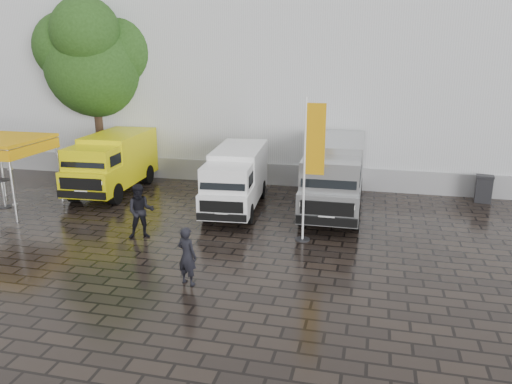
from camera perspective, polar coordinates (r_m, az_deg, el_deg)
ground at (r=15.77m, az=0.95°, el=-6.81°), size 120.00×120.00×0.00m
exhibition_hall at (r=30.21m, az=11.79°, el=15.47°), size 44.00×16.00×12.00m
hall_plinth at (r=22.87m, az=10.24°, el=1.54°), size 44.00×0.15×1.00m
van_yellow at (r=22.84m, az=-16.10°, el=3.08°), size 2.36×5.52×2.50m
van_white at (r=19.60m, az=-2.30°, el=1.38°), size 2.26×5.52×2.33m
van_silver at (r=19.53m, az=8.93°, el=1.71°), size 2.18×6.29×2.71m
canopy_tent at (r=21.61m, az=-27.13°, el=4.99°), size 2.98×2.98×2.83m
flagpole at (r=15.96m, az=6.21°, el=3.25°), size 0.88×0.50×4.72m
tree at (r=26.27m, az=-17.87°, el=14.19°), size 4.88×4.88×8.75m
cocktail_table at (r=22.27m, az=-26.90°, el=-0.17°), size 0.60×0.60×1.14m
wheelie_bin at (r=22.69m, az=24.59°, el=0.36°), size 0.77×0.77×1.12m
person_front at (r=13.51m, az=-7.89°, el=-7.24°), size 0.69×0.56×1.63m
person_tent at (r=17.01m, az=-13.04°, el=-2.17°), size 1.11×1.00×1.86m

